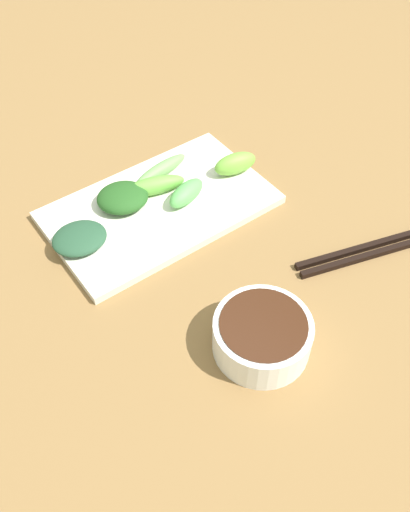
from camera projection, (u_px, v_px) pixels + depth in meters
name	position (u px, v px, depth m)	size (l,w,h in m)	color
tabletop	(191.00, 259.00, 0.73)	(2.10, 2.10, 0.02)	olive
sauce_bowl	(262.00, 335.00, 0.61)	(0.11, 0.11, 0.05)	white
serving_plate	(160.00, 207.00, 0.77)	(0.18, 0.31, 0.01)	silver
broccoli_leafy_0	(79.00, 238.00, 0.71)	(0.06, 0.07, 0.02)	#264D33
broccoli_leafy_1	(123.00, 198.00, 0.76)	(0.06, 0.07, 0.03)	#24541E
broccoli_stalk_2	(186.00, 193.00, 0.76)	(0.03, 0.06, 0.03)	#5CB655
broccoli_stalk_3	(235.00, 164.00, 0.80)	(0.03, 0.06, 0.03)	#73B43D
broccoli_stalk_4	(155.00, 186.00, 0.77)	(0.03, 0.09, 0.03)	#67B640
broccoli_stalk_5	(161.00, 170.00, 0.80)	(0.02, 0.09, 0.02)	#71A35A
chopsticks	(378.00, 248.00, 0.72)	(0.09, 0.23, 0.01)	black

